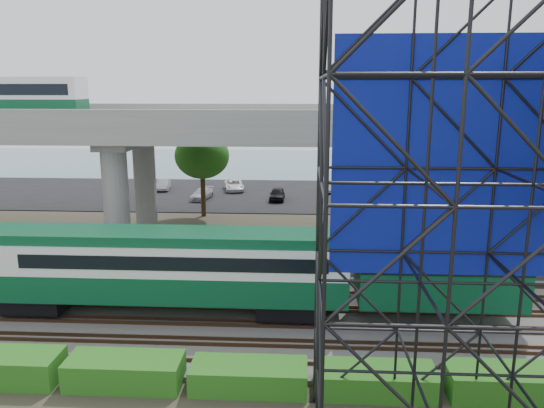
{
  "coord_description": "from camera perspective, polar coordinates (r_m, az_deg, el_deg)",
  "views": [
    {
      "loc": [
        2.97,
        -23.19,
        11.74
      ],
      "look_at": [
        1.34,
        6.0,
        5.22
      ],
      "focal_mm": 35.0,
      "sensor_mm": 36.0,
      "label": 1
    }
  ],
  "objects": [
    {
      "name": "ground",
      "position": [
        26.16,
        -3.77,
        -14.13
      ],
      "size": [
        140.0,
        140.0,
        0.0
      ],
      "primitive_type": "plane",
      "color": "#474233",
      "rests_on": "ground"
    },
    {
      "name": "ballast_bed",
      "position": [
        27.91,
        -3.27,
        -12.11
      ],
      "size": [
        90.0,
        12.0,
        0.2
      ],
      "primitive_type": "cube",
      "color": "slate",
      "rests_on": "ground"
    },
    {
      "name": "service_road",
      "position": [
        35.79,
        -1.75,
        -6.52
      ],
      "size": [
        90.0,
        5.0,
        0.08
      ],
      "primitive_type": "cube",
      "color": "black",
      "rests_on": "ground"
    },
    {
      "name": "parking_lot",
      "position": [
        58.45,
        0.22,
        1.02
      ],
      "size": [
        90.0,
        18.0,
        0.08
      ],
      "primitive_type": "cube",
      "color": "black",
      "rests_on": "ground"
    },
    {
      "name": "harbor_water",
      "position": [
        80.11,
        1.04,
        4.15
      ],
      "size": [
        140.0,
        40.0,
        0.03
      ],
      "primitive_type": "cube",
      "color": "slate",
      "rests_on": "ground"
    },
    {
      "name": "rail_tracks",
      "position": [
        27.84,
        -3.28,
        -11.77
      ],
      "size": [
        90.0,
        9.52,
        0.16
      ],
      "color": "#472D1E",
      "rests_on": "ballast_bed"
    },
    {
      "name": "commuter_train",
      "position": [
        27.17,
        -7.7,
        -6.58
      ],
      "size": [
        29.3,
        3.06,
        4.3
      ],
      "color": "black",
      "rests_on": "rail_tracks"
    },
    {
      "name": "overpass",
      "position": [
        39.59,
        -3.19,
        7.44
      ],
      "size": [
        80.0,
        12.0,
        12.4
      ],
      "color": "#9E9B93",
      "rests_on": "ground"
    },
    {
      "name": "scaffold_tower",
      "position": [
        16.6,
        21.03,
        -3.19
      ],
      "size": [
        9.36,
        6.36,
        15.0
      ],
      "color": "black",
      "rests_on": "ground"
    },
    {
      "name": "hedge_strip",
      "position": [
        22.04,
        -2.47,
        -17.93
      ],
      "size": [
        34.6,
        1.8,
        1.2
      ],
      "color": "#1B5A14",
      "rests_on": "ground"
    },
    {
      "name": "trees",
      "position": [
        40.56,
        -7.7,
        3.7
      ],
      "size": [
        40.94,
        16.94,
        7.69
      ],
      "color": "#382314",
      "rests_on": "ground"
    },
    {
      "name": "suv",
      "position": [
        41.53,
        -26.39,
        -4.03
      ],
      "size": [
        5.87,
        4.28,
        1.48
      ],
      "primitive_type": "imported",
      "rotation": [
        0.0,
        0.0,
        1.96
      ],
      "color": "black",
      "rests_on": "service_road"
    },
    {
      "name": "parked_cars",
      "position": [
        57.89,
        0.9,
        1.56
      ],
      "size": [
        36.13,
        9.67,
        1.29
      ],
      "color": "silver",
      "rests_on": "parking_lot"
    }
  ]
}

